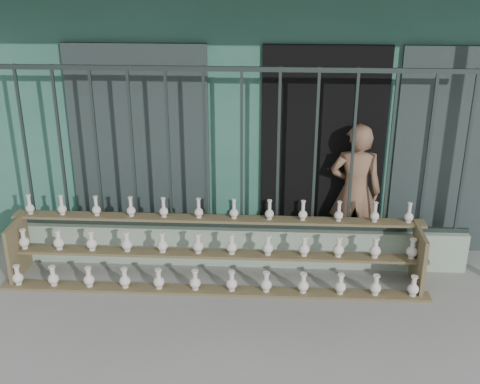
{
  "coord_description": "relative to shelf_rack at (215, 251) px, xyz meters",
  "views": [
    {
      "loc": [
        0.31,
        -4.77,
        3.37
      ],
      "look_at": [
        0.0,
        1.0,
        1.0
      ],
      "focal_mm": 45.0,
      "sensor_mm": 36.0,
      "label": 1
    }
  ],
  "objects": [
    {
      "name": "ground",
      "position": [
        0.26,
        -0.89,
        -0.36
      ],
      "size": [
        60.0,
        60.0,
        0.0
      ],
      "primitive_type": "plane",
      "color": "slate"
    },
    {
      "name": "workshop_building",
      "position": [
        0.27,
        3.34,
        1.26
      ],
      "size": [
        7.4,
        6.6,
        3.21
      ],
      "color": "#2C5D4D",
      "rests_on": "ground"
    },
    {
      "name": "parapet_wall",
      "position": [
        0.26,
        0.41,
        -0.14
      ],
      "size": [
        5.0,
        0.2,
        0.45
      ],
      "primitive_type": "cube",
      "color": "gray",
      "rests_on": "ground"
    },
    {
      "name": "security_fence",
      "position": [
        0.26,
        0.41,
        0.99
      ],
      "size": [
        5.0,
        0.04,
        1.8
      ],
      "color": "#283330",
      "rests_on": "parapet_wall"
    },
    {
      "name": "shelf_rack",
      "position": [
        0.0,
        0.0,
        0.0
      ],
      "size": [
        4.5,
        0.68,
        0.85
      ],
      "color": "brown",
      "rests_on": "ground"
    },
    {
      "name": "elderly_woman",
      "position": [
        1.54,
        0.69,
        0.44
      ],
      "size": [
        0.62,
        0.44,
        1.59
      ],
      "primitive_type": "imported",
      "rotation": [
        0.0,
        0.0,
        3.04
      ],
      "color": "brown",
      "rests_on": "ground"
    }
  ]
}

